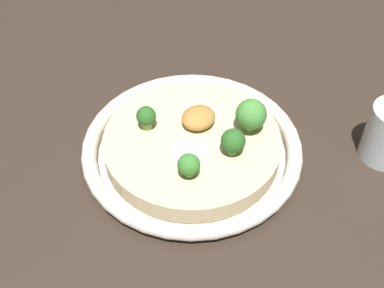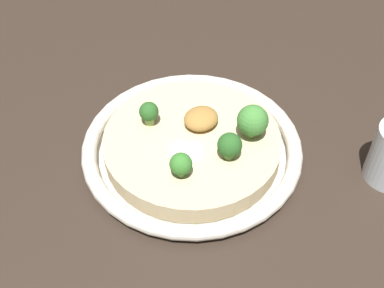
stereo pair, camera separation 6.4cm
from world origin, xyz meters
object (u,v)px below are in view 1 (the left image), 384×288
at_px(risotto_bowl, 192,146).
at_px(broccoli_back, 233,141).
at_px(broccoli_front, 146,117).
at_px(broccoli_back_left, 251,115).
at_px(broccoli_back_right, 189,165).

distance_m(risotto_bowl, broccoli_back, 0.07).
bearing_deg(broccoli_back, broccoli_front, -66.57).
bearing_deg(broccoli_back_left, broccoli_front, -46.23).
xyz_separation_m(risotto_bowl, broccoli_back_left, (-0.06, 0.04, 0.05)).
relative_size(risotto_bowl, broccoli_back, 7.83).
bearing_deg(broccoli_back_left, broccoli_back_right, 0.19).
height_order(broccoli_back_right, broccoli_front, same).
distance_m(broccoli_back_right, broccoli_back_left, 0.11).
distance_m(broccoli_front, broccoli_back_left, 0.14).
xyz_separation_m(broccoli_back_right, broccoli_back, (-0.07, 0.01, 0.00)).
bearing_deg(broccoli_front, risotto_bowl, 119.78).
height_order(risotto_bowl, broccoli_back, broccoli_back).
height_order(broccoli_back_right, broccoli_back, broccoli_back).
bearing_deg(broccoli_back, broccoli_back_left, -166.06).
relative_size(broccoli_back_right, broccoli_front, 0.98).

